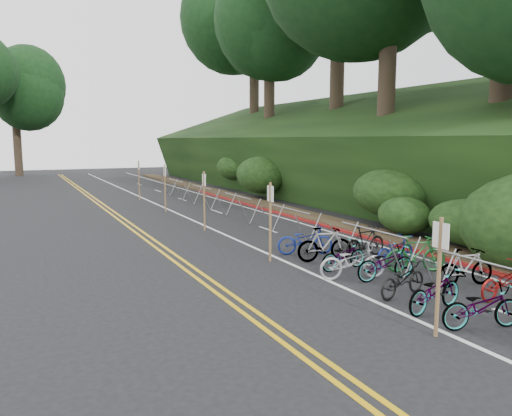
{
  "coord_description": "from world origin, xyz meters",
  "views": [
    {
      "loc": [
        -6.55,
        -8.67,
        3.83
      ],
      "look_at": [
        1.47,
        7.81,
        1.3
      ],
      "focal_mm": 35.0,
      "sensor_mm": 36.0,
      "label": 1
    }
  ],
  "objects": [
    {
      "name": "bike_rack_front",
      "position": [
        2.66,
        -1.21,
        0.84
      ],
      "size": [
        1.14,
        2.71,
        1.17
      ],
      "color": "gray",
      "rests_on": "ground"
    },
    {
      "name": "bike_valet",
      "position": [
        2.85,
        0.98,
        0.48
      ],
      "size": [
        3.12,
        10.14,
        1.1
      ],
      "color": "black",
      "rests_on": "ground"
    },
    {
      "name": "bike_racks_rest",
      "position": [
        3.0,
        13.0,
        0.85
      ],
      "size": [
        1.14,
        23.0,
        1.17
      ],
      "color": "gray",
      "rests_on": "ground"
    },
    {
      "name": "red_curb",
      "position": [
        5.7,
        12.0,
        0.05
      ],
      "size": [
        0.25,
        28.0,
        0.1
      ],
      "primitive_type": "cube",
      "color": "maroon",
      "rests_on": "ground"
    },
    {
      "name": "embankment",
      "position": [
        12.96,
        19.04,
        2.57
      ],
      "size": [
        14.3,
        48.14,
        9.11
      ],
      "color": "black",
      "rests_on": "ground"
    },
    {
      "name": "signposts_rest",
      "position": [
        0.6,
        14.0,
        1.43
      ],
      "size": [
        0.08,
        18.4,
        2.5
      ],
      "color": "brown",
      "rests_on": "ground"
    },
    {
      "name": "bike_front",
      "position": [
        1.71,
        2.21,
        0.5
      ],
      "size": [
        1.12,
        2.0,
        1.0
      ],
      "primitive_type": "imported",
      "rotation": [
        0.0,
        0.0,
        1.32
      ],
      "color": "#9E9EA3",
      "rests_on": "ground"
    },
    {
      "name": "signpost_near",
      "position": [
        0.7,
        -1.82,
        1.35
      ],
      "size": [
        0.08,
        0.4,
        2.36
      ],
      "color": "brown",
      "rests_on": "ground"
    },
    {
      "name": "road_markings",
      "position": [
        0.63,
        10.1,
        0.0
      ],
      "size": [
        7.47,
        80.0,
        0.01
      ],
      "color": "gold",
      "rests_on": "ground"
    },
    {
      "name": "ground",
      "position": [
        0.0,
        0.0,
        0.0
      ],
      "size": [
        120.0,
        120.0,
        0.0
      ],
      "primitive_type": "plane",
      "color": "black",
      "rests_on": "ground"
    }
  ]
}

